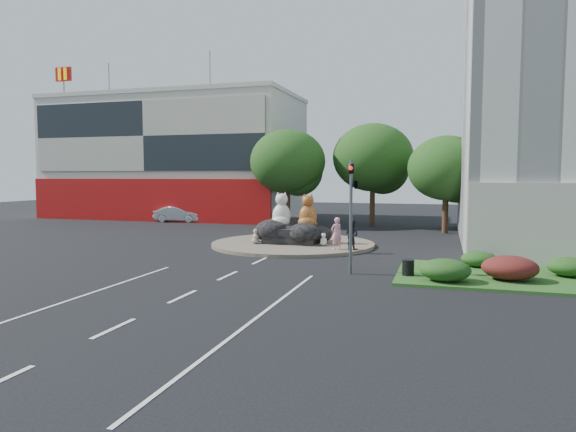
{
  "coord_description": "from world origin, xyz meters",
  "views": [
    {
      "loc": [
        8.89,
        -20.19,
        4.35
      ],
      "look_at": [
        0.3,
        7.97,
        2.0
      ],
      "focal_mm": 32.0,
      "sensor_mm": 36.0,
      "label": 1
    }
  ],
  "objects_px": {
    "cat_tabby": "(308,211)",
    "litter_bin": "(408,268)",
    "kitten_calico": "(256,236)",
    "pedestrian_dark": "(352,235)",
    "pedestrian_pink": "(336,233)",
    "cat_white": "(282,210)",
    "parked_car": "(178,214)",
    "kitten_white": "(324,239)"
  },
  "relations": [
    {
      "from": "kitten_calico",
      "to": "kitten_white",
      "type": "xyz_separation_m",
      "value": [
        4.15,
        0.3,
        -0.09
      ]
    },
    {
      "from": "kitten_calico",
      "to": "pedestrian_dark",
      "type": "relative_size",
      "value": 0.57
    },
    {
      "from": "kitten_calico",
      "to": "pedestrian_dark",
      "type": "height_order",
      "value": "pedestrian_dark"
    },
    {
      "from": "litter_bin",
      "to": "cat_tabby",
      "type": "bearing_deg",
      "value": 128.37
    },
    {
      "from": "kitten_calico",
      "to": "pedestrian_dark",
      "type": "distance_m",
      "value": 6.06
    },
    {
      "from": "parked_car",
      "to": "litter_bin",
      "type": "bearing_deg",
      "value": -139.96
    },
    {
      "from": "pedestrian_pink",
      "to": "cat_tabby",
      "type": "bearing_deg",
      "value": -88.1
    },
    {
      "from": "pedestrian_dark",
      "to": "cat_tabby",
      "type": "bearing_deg",
      "value": -6.68
    },
    {
      "from": "pedestrian_dark",
      "to": "litter_bin",
      "type": "relative_size",
      "value": 2.56
    },
    {
      "from": "pedestrian_dark",
      "to": "litter_bin",
      "type": "height_order",
      "value": "pedestrian_dark"
    },
    {
      "from": "parked_car",
      "to": "cat_tabby",
      "type": "bearing_deg",
      "value": -135.18
    },
    {
      "from": "kitten_white",
      "to": "pedestrian_dark",
      "type": "xyz_separation_m",
      "value": [
        1.86,
        -1.06,
        0.45
      ]
    },
    {
      "from": "cat_white",
      "to": "kitten_white",
      "type": "xyz_separation_m",
      "value": [
        2.89,
        -0.91,
        -1.62
      ]
    },
    {
      "from": "cat_tabby",
      "to": "parked_car",
      "type": "distance_m",
      "value": 19.86
    },
    {
      "from": "parked_car",
      "to": "litter_bin",
      "type": "relative_size",
      "value": 6.72
    },
    {
      "from": "cat_tabby",
      "to": "kitten_white",
      "type": "relative_size",
      "value": 2.77
    },
    {
      "from": "pedestrian_pink",
      "to": "parked_car",
      "type": "relative_size",
      "value": 0.41
    },
    {
      "from": "cat_white",
      "to": "cat_tabby",
      "type": "relative_size",
      "value": 1.04
    },
    {
      "from": "kitten_white",
      "to": "parked_car",
      "type": "relative_size",
      "value": 0.18
    },
    {
      "from": "pedestrian_pink",
      "to": "pedestrian_dark",
      "type": "height_order",
      "value": "pedestrian_pink"
    },
    {
      "from": "kitten_calico",
      "to": "pedestrian_pink",
      "type": "height_order",
      "value": "pedestrian_pink"
    },
    {
      "from": "kitten_calico",
      "to": "parked_car",
      "type": "height_order",
      "value": "parked_car"
    },
    {
      "from": "cat_white",
      "to": "parked_car",
      "type": "distance_m",
      "value": 18.63
    },
    {
      "from": "pedestrian_dark",
      "to": "litter_bin",
      "type": "distance_m",
      "value": 7.21
    },
    {
      "from": "litter_bin",
      "to": "pedestrian_pink",
      "type": "bearing_deg",
      "value": 125.6
    },
    {
      "from": "cat_tabby",
      "to": "parked_car",
      "type": "height_order",
      "value": "cat_tabby"
    },
    {
      "from": "parked_car",
      "to": "kitten_calico",
      "type": "bearing_deg",
      "value": -143.91
    },
    {
      "from": "cat_white",
      "to": "kitten_calico",
      "type": "height_order",
      "value": "cat_white"
    },
    {
      "from": "parked_car",
      "to": "litter_bin",
      "type": "xyz_separation_m",
      "value": [
        22.21,
        -20.48,
        -0.28
      ]
    },
    {
      "from": "cat_white",
      "to": "litter_bin",
      "type": "bearing_deg",
      "value": -50.58
    },
    {
      "from": "cat_tabby",
      "to": "litter_bin",
      "type": "bearing_deg",
      "value": -67.11
    },
    {
      "from": "cat_white",
      "to": "pedestrian_pink",
      "type": "bearing_deg",
      "value": -35.0
    },
    {
      "from": "litter_bin",
      "to": "cat_white",
      "type": "bearing_deg",
      "value": 135.0
    },
    {
      "from": "litter_bin",
      "to": "pedestrian_dark",
      "type": "bearing_deg",
      "value": 119.14
    },
    {
      "from": "kitten_white",
      "to": "pedestrian_pink",
      "type": "bearing_deg",
      "value": -61.69
    },
    {
      "from": "cat_white",
      "to": "parked_car",
      "type": "bearing_deg",
      "value": 133.19
    },
    {
      "from": "kitten_calico",
      "to": "litter_bin",
      "type": "height_order",
      "value": "kitten_calico"
    },
    {
      "from": "kitten_calico",
      "to": "pedestrian_pink",
      "type": "relative_size",
      "value": 0.53
    },
    {
      "from": "cat_tabby",
      "to": "litter_bin",
      "type": "height_order",
      "value": "cat_tabby"
    },
    {
      "from": "cat_tabby",
      "to": "kitten_white",
      "type": "height_order",
      "value": "cat_tabby"
    },
    {
      "from": "cat_white",
      "to": "pedestrian_dark",
      "type": "height_order",
      "value": "cat_white"
    },
    {
      "from": "cat_white",
      "to": "kitten_white",
      "type": "distance_m",
      "value": 3.44
    }
  ]
}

